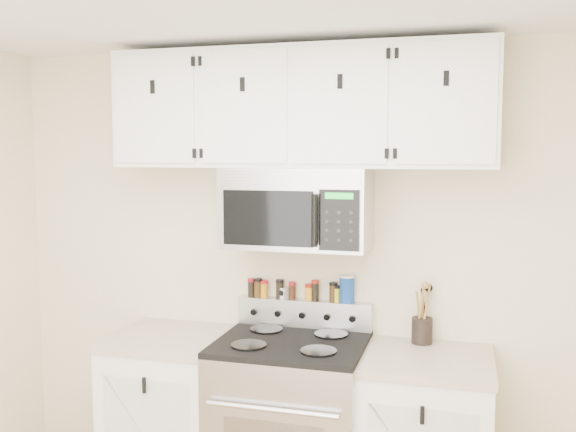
% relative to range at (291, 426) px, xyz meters
% --- Properties ---
extents(back_wall, '(3.50, 0.01, 2.50)m').
position_rel_range_xyz_m(back_wall, '(0.00, 0.32, 0.76)').
color(back_wall, beige).
rests_on(back_wall, floor).
extents(range, '(0.76, 0.65, 1.10)m').
position_rel_range_xyz_m(range, '(0.00, 0.00, 0.00)').
color(range, '#B7B7BA').
rests_on(range, floor).
extents(base_cabinet_left, '(0.64, 0.62, 0.92)m').
position_rel_range_xyz_m(base_cabinet_left, '(-0.69, 0.02, -0.03)').
color(base_cabinet_left, white).
rests_on(base_cabinet_left, floor).
extents(microwave, '(0.76, 0.44, 0.42)m').
position_rel_range_xyz_m(microwave, '(0.00, 0.13, 1.14)').
color(microwave, '#9E9EA3').
rests_on(microwave, back_wall).
extents(upper_cabinets, '(2.00, 0.35, 0.62)m').
position_rel_range_xyz_m(upper_cabinets, '(-0.00, 0.15, 1.66)').
color(upper_cabinets, white).
rests_on(upper_cabinets, back_wall).
extents(utensil_crock, '(0.11, 0.11, 0.32)m').
position_rel_range_xyz_m(utensil_crock, '(0.65, 0.23, 0.51)').
color(utensil_crock, black).
rests_on(utensil_crock, base_cabinet_right).
extents(kitchen_timer, '(0.07, 0.06, 0.06)m').
position_rel_range_xyz_m(kitchen_timer, '(-0.13, 0.28, 0.64)').
color(kitchen_timer, silver).
rests_on(kitchen_timer, range).
extents(salt_canister, '(0.08, 0.08, 0.15)m').
position_rel_range_xyz_m(salt_canister, '(0.24, 0.28, 0.69)').
color(salt_canister, '#153F93').
rests_on(salt_canister, range).
extents(spice_jar_0, '(0.04, 0.04, 0.10)m').
position_rel_range_xyz_m(spice_jar_0, '(-0.31, 0.28, 0.67)').
color(spice_jar_0, black).
rests_on(spice_jar_0, range).
extents(spice_jar_1, '(0.05, 0.05, 0.11)m').
position_rel_range_xyz_m(spice_jar_1, '(-0.27, 0.28, 0.67)').
color(spice_jar_1, '#422B10').
rests_on(spice_jar_1, range).
extents(spice_jar_2, '(0.04, 0.04, 0.10)m').
position_rel_range_xyz_m(spice_jar_2, '(-0.24, 0.28, 0.66)').
color(spice_jar_2, '#C18616').
rests_on(spice_jar_2, range).
extents(spice_jar_3, '(0.05, 0.05, 0.11)m').
position_rel_range_xyz_m(spice_jar_3, '(-0.14, 0.28, 0.67)').
color(spice_jar_3, black).
rests_on(spice_jar_3, range).
extents(spice_jar_4, '(0.04, 0.04, 0.10)m').
position_rel_range_xyz_m(spice_jar_4, '(-0.07, 0.28, 0.66)').
color(spice_jar_4, '#3C1C0E').
rests_on(spice_jar_4, range).
extents(spice_jar_5, '(0.04, 0.04, 0.09)m').
position_rel_range_xyz_m(spice_jar_5, '(0.03, 0.28, 0.66)').
color(spice_jar_5, orange).
rests_on(spice_jar_5, range).
extents(spice_jar_6, '(0.04, 0.04, 0.11)m').
position_rel_range_xyz_m(spice_jar_6, '(0.06, 0.28, 0.67)').
color(spice_jar_6, black).
rests_on(spice_jar_6, range).
extents(spice_jar_7, '(0.04, 0.04, 0.11)m').
position_rel_range_xyz_m(spice_jar_7, '(0.16, 0.28, 0.67)').
color(spice_jar_7, '#39250D').
rests_on(spice_jar_7, range).
extents(spice_jar_8, '(0.04, 0.04, 0.09)m').
position_rel_range_xyz_m(spice_jar_8, '(0.18, 0.28, 0.66)').
color(spice_jar_8, gold).
rests_on(spice_jar_8, range).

